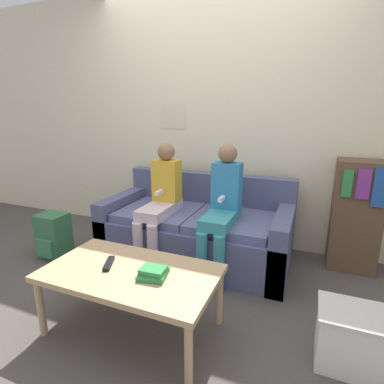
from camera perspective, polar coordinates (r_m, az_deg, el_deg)
The scene contains 11 objects.
ground_plane at distance 2.56m, azimuth -3.57°, elevation -17.00°, with size 10.00×10.00×0.00m, color #4C4742.
wall_back at distance 3.16m, azimuth 4.62°, elevation 13.95°, with size 8.00×0.06×2.60m.
couch at distance 2.88m, azimuth 1.01°, elevation -7.25°, with size 1.72×0.85×0.76m.
coffee_table at distance 1.95m, azimuth -11.57°, elevation -15.48°, with size 1.07×0.60×0.42m.
person_left at distance 2.72m, azimuth -5.99°, elevation -1.29°, with size 0.24×0.58×1.09m.
person_right at distance 2.51m, azimuth 5.77°, elevation -2.56°, with size 0.24×0.58×1.10m.
tv_remote at distance 2.02m, azimuth -15.56°, elevation -12.98°, with size 0.11×0.17×0.02m.
book_stack at distance 1.83m, azimuth -7.41°, elevation -14.98°, with size 0.19×0.19×0.06m.
bookshelf at distance 2.96m, azimuth 28.73°, elevation -3.94°, with size 0.39×0.32×0.97m.
storage_box at distance 2.01m, azimuth 28.51°, elevation -23.38°, with size 0.39×0.30×0.33m.
backpack at distance 3.20m, azimuth -24.90°, elevation -7.53°, with size 0.27×0.25×0.42m.
Camera 1 is at (0.96, -1.95, 1.36)m, focal length 28.00 mm.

